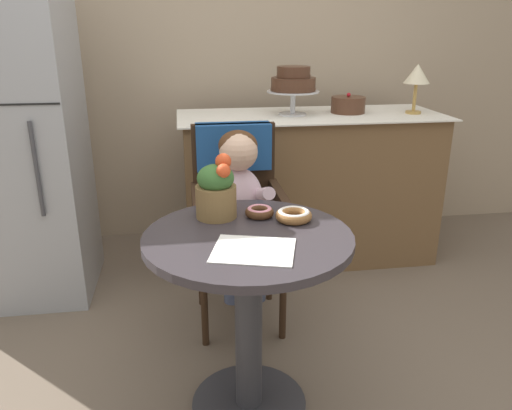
{
  "coord_description": "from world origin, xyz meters",
  "views": [
    {
      "loc": [
        -0.2,
        -1.54,
        1.38
      ],
      "look_at": [
        0.05,
        0.15,
        0.77
      ],
      "focal_mm": 34.89,
      "sensor_mm": 36.0,
      "label": 1
    }
  ],
  "objects_px": {
    "donut_front": "(259,211)",
    "tiered_cake_stand": "(293,83)",
    "table_lamp": "(417,76)",
    "donut_mid": "(294,215)",
    "seated_child": "(240,195)",
    "wicker_chair": "(236,192)",
    "cafe_table": "(248,289)",
    "flower_vase": "(216,189)",
    "refrigerator": "(14,139)",
    "round_layer_cake": "(348,105)"
  },
  "relations": [
    {
      "from": "cafe_table",
      "to": "tiered_cake_stand",
      "type": "distance_m",
      "value": 1.49
    },
    {
      "from": "donut_front",
      "to": "flower_vase",
      "type": "height_order",
      "value": "flower_vase"
    },
    {
      "from": "cafe_table",
      "to": "wicker_chair",
      "type": "relative_size",
      "value": 0.75
    },
    {
      "from": "wicker_chair",
      "to": "refrigerator",
      "type": "relative_size",
      "value": 0.56
    },
    {
      "from": "seated_child",
      "to": "table_lamp",
      "type": "height_order",
      "value": "table_lamp"
    },
    {
      "from": "table_lamp",
      "to": "refrigerator",
      "type": "relative_size",
      "value": 0.17
    },
    {
      "from": "table_lamp",
      "to": "seated_child",
      "type": "bearing_deg",
      "value": -147.98
    },
    {
      "from": "round_layer_cake",
      "to": "donut_front",
      "type": "bearing_deg",
      "value": -121.63
    },
    {
      "from": "round_layer_cake",
      "to": "refrigerator",
      "type": "xyz_separation_m",
      "value": [
        -1.83,
        -0.23,
        -0.1
      ]
    },
    {
      "from": "donut_front",
      "to": "tiered_cake_stand",
      "type": "height_order",
      "value": "tiered_cake_stand"
    },
    {
      "from": "tiered_cake_stand",
      "to": "cafe_table",
      "type": "bearing_deg",
      "value": -108.65
    },
    {
      "from": "table_lamp",
      "to": "wicker_chair",
      "type": "bearing_deg",
      "value": -154.06
    },
    {
      "from": "donut_front",
      "to": "tiered_cake_stand",
      "type": "relative_size",
      "value": 0.36
    },
    {
      "from": "cafe_table",
      "to": "wicker_chair",
      "type": "height_order",
      "value": "wicker_chair"
    },
    {
      "from": "seated_child",
      "to": "flower_vase",
      "type": "distance_m",
      "value": 0.41
    },
    {
      "from": "donut_front",
      "to": "donut_mid",
      "type": "height_order",
      "value": "donut_mid"
    },
    {
      "from": "cafe_table",
      "to": "refrigerator",
      "type": "distance_m",
      "value": 1.56
    },
    {
      "from": "tiered_cake_stand",
      "to": "wicker_chair",
      "type": "bearing_deg",
      "value": -123.75
    },
    {
      "from": "wicker_chair",
      "to": "refrigerator",
      "type": "distance_m",
      "value": 1.18
    },
    {
      "from": "donut_front",
      "to": "table_lamp",
      "type": "height_order",
      "value": "table_lamp"
    },
    {
      "from": "donut_front",
      "to": "refrigerator",
      "type": "distance_m",
      "value": 1.46
    },
    {
      "from": "seated_child",
      "to": "cafe_table",
      "type": "bearing_deg",
      "value": -93.79
    },
    {
      "from": "donut_mid",
      "to": "refrigerator",
      "type": "distance_m",
      "value": 1.59
    },
    {
      "from": "wicker_chair",
      "to": "tiered_cake_stand",
      "type": "xyz_separation_m",
      "value": [
        0.4,
        0.6,
        0.44
      ]
    },
    {
      "from": "tiered_cake_stand",
      "to": "table_lamp",
      "type": "bearing_deg",
      "value": -4.57
    },
    {
      "from": "seated_child",
      "to": "round_layer_cake",
      "type": "xyz_separation_m",
      "value": [
        0.75,
        0.78,
        0.27
      ]
    },
    {
      "from": "cafe_table",
      "to": "donut_mid",
      "type": "height_order",
      "value": "donut_mid"
    },
    {
      "from": "donut_front",
      "to": "round_layer_cake",
      "type": "relative_size",
      "value": 0.53
    },
    {
      "from": "donut_front",
      "to": "flower_vase",
      "type": "bearing_deg",
      "value": 173.15
    },
    {
      "from": "seated_child",
      "to": "table_lamp",
      "type": "xyz_separation_m",
      "value": [
        1.12,
        0.7,
        0.44
      ]
    },
    {
      "from": "donut_mid",
      "to": "table_lamp",
      "type": "relative_size",
      "value": 0.47
    },
    {
      "from": "donut_front",
      "to": "tiered_cake_stand",
      "type": "distance_m",
      "value": 1.25
    },
    {
      "from": "seated_child",
      "to": "donut_mid",
      "type": "bearing_deg",
      "value": -71.6
    },
    {
      "from": "flower_vase",
      "to": "round_layer_cake",
      "type": "height_order",
      "value": "round_layer_cake"
    },
    {
      "from": "seated_child",
      "to": "donut_mid",
      "type": "xyz_separation_m",
      "value": [
        0.15,
        -0.44,
        0.06
      ]
    },
    {
      "from": "donut_mid",
      "to": "round_layer_cake",
      "type": "xyz_separation_m",
      "value": [
        0.6,
        1.22,
        0.21
      ]
    },
    {
      "from": "seated_child",
      "to": "table_lamp",
      "type": "distance_m",
      "value": 1.39
    },
    {
      "from": "cafe_table",
      "to": "tiered_cake_stand",
      "type": "bearing_deg",
      "value": 71.35
    },
    {
      "from": "round_layer_cake",
      "to": "refrigerator",
      "type": "distance_m",
      "value": 1.85
    },
    {
      "from": "donut_mid",
      "to": "round_layer_cake",
      "type": "bearing_deg",
      "value": 63.87
    },
    {
      "from": "flower_vase",
      "to": "tiered_cake_stand",
      "type": "relative_size",
      "value": 0.8
    },
    {
      "from": "cafe_table",
      "to": "table_lamp",
      "type": "height_order",
      "value": "table_lamp"
    },
    {
      "from": "wicker_chair",
      "to": "round_layer_cake",
      "type": "height_order",
      "value": "round_layer_cake"
    },
    {
      "from": "flower_vase",
      "to": "refrigerator",
      "type": "relative_size",
      "value": 0.14
    },
    {
      "from": "tiered_cake_stand",
      "to": "table_lamp",
      "type": "relative_size",
      "value": 1.05
    },
    {
      "from": "donut_front",
      "to": "round_layer_cake",
      "type": "height_order",
      "value": "round_layer_cake"
    },
    {
      "from": "cafe_table",
      "to": "flower_vase",
      "type": "xyz_separation_m",
      "value": [
        -0.09,
        0.18,
        0.32
      ]
    },
    {
      "from": "seated_child",
      "to": "table_lamp",
      "type": "bearing_deg",
      "value": 32.02
    },
    {
      "from": "cafe_table",
      "to": "donut_front",
      "type": "xyz_separation_m",
      "value": [
        0.06,
        0.16,
        0.23
      ]
    },
    {
      "from": "table_lamp",
      "to": "donut_front",
      "type": "bearing_deg",
      "value": -135.32
    }
  ]
}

